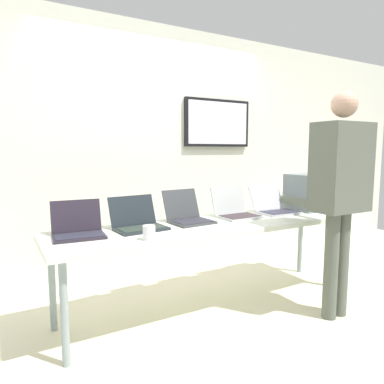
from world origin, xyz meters
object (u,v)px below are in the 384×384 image
object	(u,v)px
laptop_station_0	(78,228)
laptop_station_1	(138,222)
workbench	(216,228)
equipment_box	(307,192)
person	(340,183)
laptop_station_3	(235,210)
laptop_station_2	(188,215)
coffee_mug	(149,233)
laptop_station_4	(274,207)

from	to	relation	value
laptop_station_0	laptop_station_1	bearing A→B (deg)	1.39
workbench	equipment_box	size ratio (longest dim) A/B	7.33
laptop_station_0	person	bearing A→B (deg)	-21.27
laptop_station_3	person	xyz separation A→B (m)	(0.44, -0.75, 0.29)
workbench	laptop_station_2	size ratio (longest dim) A/B	7.25
laptop_station_2	person	xyz separation A→B (m)	(0.92, -0.76, 0.29)
laptop_station_2	coffee_mug	xyz separation A→B (m)	(-0.51, -0.39, -0.01)
person	coffee_mug	bearing A→B (deg)	165.47
laptop_station_2	laptop_station_3	distance (m)	0.49
workbench	laptop_station_1	bearing A→B (deg)	171.15
workbench	laptop_station_0	size ratio (longest dim) A/B	7.36
workbench	equipment_box	xyz separation A→B (m)	(1.16, 0.08, 0.23)
equipment_box	coffee_mug	bearing A→B (deg)	-170.04
laptop_station_3	laptop_station_4	bearing A→B (deg)	-2.00
laptop_station_3	laptop_station_1	bearing A→B (deg)	-178.32
laptop_station_3	laptop_station_4	size ratio (longest dim) A/B	0.90
workbench	laptop_station_2	distance (m)	0.26
laptop_station_2	laptop_station_3	size ratio (longest dim) A/B	1.04
person	coffee_mug	distance (m)	1.51
equipment_box	coffee_mug	size ratio (longest dim) A/B	3.79
laptop_station_3	laptop_station_4	distance (m)	0.46
laptop_station_1	coffee_mug	xyz separation A→B (m)	(-0.06, -0.35, -0.01)
laptop_station_3	laptop_station_2	bearing A→B (deg)	179.27
equipment_box	person	xyz separation A→B (m)	(-0.43, -0.70, 0.17)
laptop_station_2	laptop_station_1	bearing A→B (deg)	-175.77
equipment_box	laptop_station_4	xyz separation A→B (m)	(-0.41, 0.04, -0.12)
laptop_station_0	workbench	bearing A→B (deg)	-4.70
coffee_mug	laptop_station_1	bearing A→B (deg)	81.09
laptop_station_0	laptop_station_1	distance (m)	0.45
workbench	coffee_mug	xyz separation A→B (m)	(-0.70, -0.25, 0.10)
equipment_box	laptop_station_0	world-z (taller)	equipment_box
workbench	coffee_mug	size ratio (longest dim) A/B	27.77
laptop_station_0	person	xyz separation A→B (m)	(1.83, -0.71, 0.29)
laptop_station_2	workbench	bearing A→B (deg)	-34.97
laptop_station_1	coffee_mug	distance (m)	0.36
workbench	laptop_station_1	world-z (taller)	laptop_station_1
workbench	laptop_station_0	world-z (taller)	laptop_station_0
coffee_mug	laptop_station_2	bearing A→B (deg)	36.95
laptop_station_0	laptop_station_1	xyz separation A→B (m)	(0.45, 0.01, -0.00)
workbench	laptop_station_1	distance (m)	0.67
person	workbench	bearing A→B (deg)	139.54
laptop_station_0	laptop_station_2	size ratio (longest dim) A/B	0.98
equipment_box	laptop_station_2	distance (m)	1.35
equipment_box	laptop_station_1	world-z (taller)	equipment_box
workbench	laptop_station_2	xyz separation A→B (m)	(-0.19, 0.14, 0.11)
laptop_station_1	laptop_station_4	world-z (taller)	laptop_station_4
equipment_box	person	size ratio (longest dim) A/B	0.21
laptop_station_0	coffee_mug	size ratio (longest dim) A/B	3.77
laptop_station_2	laptop_station_4	distance (m)	0.94
workbench	laptop_station_2	world-z (taller)	laptop_station_2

